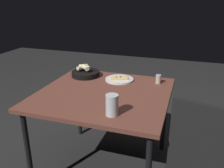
# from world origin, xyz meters

# --- Properties ---
(ground) EXTENTS (8.00, 8.00, 0.00)m
(ground) POSITION_xyz_m (0.00, 0.00, 0.00)
(ground) COLOR #262626
(dining_table) EXTENTS (1.01, 0.98, 0.73)m
(dining_table) POSITION_xyz_m (0.00, 0.00, 0.67)
(dining_table) COLOR brown
(dining_table) RESTS_ON ground
(pizza_plate) EXTENTS (0.25, 0.25, 0.04)m
(pizza_plate) POSITION_xyz_m (0.04, 0.30, 0.74)
(pizza_plate) COLOR white
(pizza_plate) RESTS_ON dining_table
(bread_basket) EXTENTS (0.26, 0.26, 0.11)m
(bread_basket) POSITION_xyz_m (-0.30, 0.31, 0.76)
(bread_basket) COLOR black
(bread_basket) RESTS_ON dining_table
(beer_glass) EXTENTS (0.08, 0.08, 0.14)m
(beer_glass) POSITION_xyz_m (0.18, -0.34, 0.79)
(beer_glass) COLOR silver
(beer_glass) RESTS_ON dining_table
(pepper_shaker) EXTENTS (0.05, 0.05, 0.08)m
(pepper_shaker) POSITION_xyz_m (0.38, 0.33, 0.77)
(pepper_shaker) COLOR #BFB299
(pepper_shaker) RESTS_ON dining_table
(chair_near) EXTENTS (0.54, 0.54, 0.92)m
(chair_near) POSITION_xyz_m (0.79, -0.32, 0.52)
(chair_near) COLOR black
(chair_near) RESTS_ON ground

